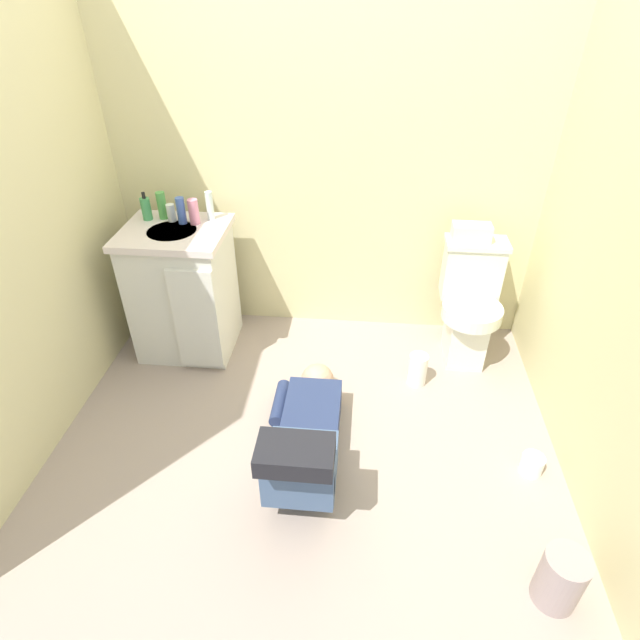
% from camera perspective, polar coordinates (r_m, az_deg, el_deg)
% --- Properties ---
extents(ground_plane, '(3.08, 3.14, 0.04)m').
position_cam_1_polar(ground_plane, '(2.82, -1.48, -12.65)').
color(ground_plane, '#A39084').
extents(wall_back, '(2.74, 0.08, 2.40)m').
position_cam_1_polar(wall_back, '(3.14, 0.66, 18.87)').
color(wall_back, beige).
rests_on(wall_back, ground_plane).
extents(toilet, '(0.36, 0.46, 0.75)m').
position_cam_1_polar(toilet, '(3.23, 16.26, 1.64)').
color(toilet, silver).
rests_on(toilet, ground_plane).
extents(vanity_cabinet, '(0.60, 0.53, 0.82)m').
position_cam_1_polar(vanity_cabinet, '(3.26, -14.93, 3.27)').
color(vanity_cabinet, silver).
rests_on(vanity_cabinet, ground_plane).
extents(faucet, '(0.02, 0.02, 0.10)m').
position_cam_1_polar(faucet, '(3.18, -15.39, 11.59)').
color(faucet, silver).
rests_on(faucet, vanity_cabinet).
extents(person_plumber, '(0.39, 1.06, 0.52)m').
position_cam_1_polar(person_plumber, '(2.55, -1.58, -12.91)').
color(person_plumber, navy).
rests_on(person_plumber, ground_plane).
extents(tissue_box, '(0.22, 0.11, 0.10)m').
position_cam_1_polar(tissue_box, '(3.10, 16.49, 9.32)').
color(tissue_box, silver).
rests_on(tissue_box, toilet).
extents(soap_dispenser, '(0.06, 0.06, 0.17)m').
position_cam_1_polar(soap_dispenser, '(3.23, -18.78, 11.67)').
color(soap_dispenser, '#439A59').
rests_on(soap_dispenser, vanity_cabinet).
extents(bottle_green, '(0.05, 0.05, 0.16)m').
position_cam_1_polar(bottle_green, '(3.21, -17.18, 12.09)').
color(bottle_green, '#4EA14A').
rests_on(bottle_green, vanity_cabinet).
extents(bottle_white, '(0.05, 0.05, 0.10)m').
position_cam_1_polar(bottle_white, '(3.17, -16.24, 11.39)').
color(bottle_white, white).
rests_on(bottle_white, vanity_cabinet).
extents(bottle_blue, '(0.05, 0.05, 0.15)m').
position_cam_1_polar(bottle_blue, '(3.12, -15.20, 11.67)').
color(bottle_blue, '#4364BB').
rests_on(bottle_blue, vanity_cabinet).
extents(bottle_pink, '(0.06, 0.06, 0.15)m').
position_cam_1_polar(bottle_pink, '(3.10, -13.88, 11.62)').
color(bottle_pink, pink).
rests_on(bottle_pink, vanity_cabinet).
extents(bottle_clear, '(0.04, 0.04, 0.17)m').
position_cam_1_polar(bottle_clear, '(3.13, -12.17, 12.34)').
color(bottle_clear, silver).
rests_on(bottle_clear, vanity_cabinet).
extents(trash_can, '(0.17, 0.17, 0.26)m').
position_cam_1_polar(trash_can, '(2.38, 25.20, -24.60)').
color(trash_can, gray).
rests_on(trash_can, ground_plane).
extents(paper_towel_roll, '(0.11, 0.11, 0.20)m').
position_cam_1_polar(paper_towel_roll, '(3.08, 10.80, -5.43)').
color(paper_towel_roll, white).
rests_on(paper_towel_roll, ground_plane).
extents(toilet_paper_roll, '(0.11, 0.11, 0.10)m').
position_cam_1_polar(toilet_paper_roll, '(2.80, 22.52, -14.62)').
color(toilet_paper_roll, white).
rests_on(toilet_paper_roll, ground_plane).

